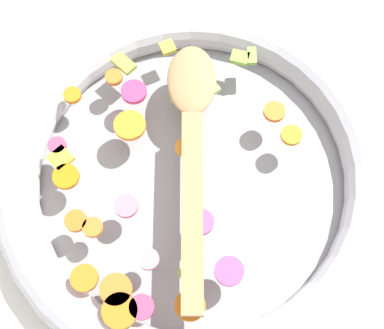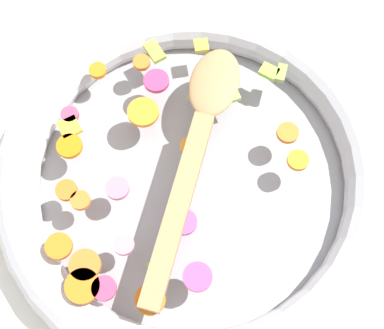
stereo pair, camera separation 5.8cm
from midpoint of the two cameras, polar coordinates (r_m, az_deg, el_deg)
ground_plane at (r=0.63m, az=-2.63°, el=-2.06°), size 4.00×4.00×0.00m
skillet at (r=0.61m, az=-2.72°, el=-1.34°), size 0.44×0.44×0.05m
chopped_vegetables at (r=0.57m, az=-7.56°, el=-2.81°), size 0.32×0.29×0.01m
wooden_spoon at (r=0.58m, az=-2.86°, el=2.43°), size 0.30×0.15×0.01m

